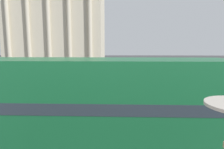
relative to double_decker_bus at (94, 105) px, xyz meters
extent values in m
cylinder|color=black|center=(4.07, 1.21, -1.89)|extent=(1.08, 0.22, 1.08)
cylinder|color=black|center=(-4.07, 1.21, -1.89)|extent=(1.08, 0.22, 1.08)
cube|color=#196638|center=(0.00, 0.00, -0.96)|extent=(10.93, 2.41, 1.86)
cube|color=#2D3842|center=(0.00, 0.00, 0.20)|extent=(10.71, 2.44, 0.45)
cube|color=#196638|center=(0.00, 0.00, 1.18)|extent=(10.93, 2.41, 1.51)
cube|color=beige|center=(-13.96, 40.88, 8.69)|extent=(22.01, 11.54, 22.25)
cylinder|color=beige|center=(-22.76, 34.65, 7.03)|extent=(0.90, 0.90, 18.91)
cylinder|color=beige|center=(-18.36, 34.65, 7.03)|extent=(0.90, 0.90, 18.91)
cylinder|color=beige|center=(-13.96, 34.65, 7.03)|extent=(0.90, 0.90, 18.91)
cylinder|color=beige|center=(-9.56, 34.65, 7.03)|extent=(0.90, 0.90, 18.91)
cylinder|color=beige|center=(-5.15, 34.65, 7.03)|extent=(0.90, 0.90, 18.91)
cylinder|color=black|center=(-1.21, 5.78, -0.63)|extent=(0.12, 0.12, 3.60)
cube|color=black|center=(-1.03, 5.78, 0.72)|extent=(0.20, 0.24, 0.70)
sphere|color=green|center=(-0.92, 5.78, 0.87)|extent=(0.14, 0.14, 0.14)
cylinder|color=black|center=(4.49, 10.84, -0.76)|extent=(0.12, 0.12, 3.33)
cube|color=black|center=(4.67, 10.84, 0.45)|extent=(0.20, 0.24, 0.70)
sphere|color=gold|center=(4.78, 10.84, 0.60)|extent=(0.14, 0.14, 0.14)
cylinder|color=black|center=(6.36, 24.11, -2.13)|extent=(0.60, 0.18, 0.60)
cylinder|color=black|center=(6.36, 22.36, -2.13)|extent=(0.60, 0.18, 0.60)
cylinder|color=black|center=(3.56, 24.11, -2.13)|extent=(0.60, 0.18, 0.60)
cylinder|color=black|center=(3.56, 22.36, -2.13)|extent=(0.60, 0.18, 0.60)
cube|color=maroon|center=(4.96, 23.23, -1.86)|extent=(4.20, 1.75, 0.55)
cube|color=#2D3842|center=(4.76, 23.23, -1.33)|extent=(1.89, 1.61, 0.50)
cylinder|color=black|center=(3.12, 17.41, -2.13)|extent=(0.60, 0.18, 0.60)
cylinder|color=black|center=(3.12, 15.66, -2.13)|extent=(0.60, 0.18, 0.60)
cylinder|color=black|center=(0.32, 17.41, -2.13)|extent=(0.60, 0.18, 0.60)
cylinder|color=black|center=(0.32, 15.66, -2.13)|extent=(0.60, 0.18, 0.60)
cube|color=#B2B5BA|center=(1.72, 16.54, -1.86)|extent=(4.20, 1.75, 0.55)
cube|color=#2D3842|center=(1.52, 16.54, -1.33)|extent=(1.89, 1.61, 0.50)
cylinder|color=#282B33|center=(-0.65, 27.02, -2.00)|extent=(0.14, 0.14, 0.87)
cylinder|color=#282B33|center=(-0.47, 27.02, -2.00)|extent=(0.14, 0.14, 0.87)
cylinder|color=yellow|center=(-0.56, 27.02, -1.22)|extent=(0.32, 0.32, 0.69)
sphere|color=tan|center=(-0.56, 27.02, -0.76)|extent=(0.23, 0.23, 0.23)
cylinder|color=#282B33|center=(-4.64, 20.48, -2.04)|extent=(0.14, 0.14, 0.78)
cylinder|color=#282B33|center=(-4.46, 20.48, -2.04)|extent=(0.14, 0.14, 0.78)
cylinder|color=slate|center=(-4.55, 20.48, -1.34)|extent=(0.32, 0.32, 0.62)
sphere|color=tan|center=(-4.55, 20.48, -0.92)|extent=(0.21, 0.21, 0.21)
cylinder|color=#282B33|center=(2.54, 8.24, -2.04)|extent=(0.14, 0.14, 0.78)
cylinder|color=#282B33|center=(2.72, 8.24, -2.04)|extent=(0.14, 0.14, 0.78)
cylinder|color=black|center=(2.63, 8.24, -1.34)|extent=(0.32, 0.32, 0.62)
sphere|color=tan|center=(2.63, 8.24, -0.93)|extent=(0.21, 0.21, 0.21)
cylinder|color=#282B33|center=(9.14, 25.40, -1.99)|extent=(0.14, 0.14, 0.88)
cylinder|color=#282B33|center=(9.32, 25.40, -1.99)|extent=(0.14, 0.14, 0.88)
cylinder|color=#B22323|center=(9.23, 25.40, -1.21)|extent=(0.32, 0.32, 0.69)
sphere|color=tan|center=(9.23, 25.40, -0.74)|extent=(0.24, 0.24, 0.24)
camera|label=1|loc=(1.03, -7.98, 2.46)|focal=32.00mm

